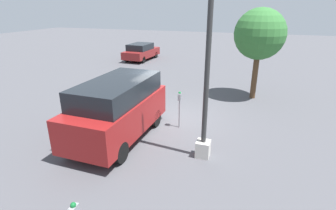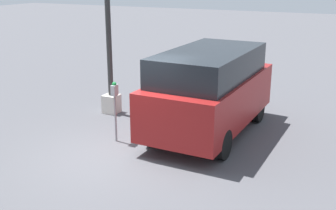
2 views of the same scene
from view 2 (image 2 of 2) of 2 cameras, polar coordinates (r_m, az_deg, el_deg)
ground_plane at (r=9.78m, az=-6.34°, el=-6.93°), size 80.00×80.00×0.00m
parking_meter_near at (r=10.29m, az=-7.22°, el=0.96°), size 0.21×0.13×1.53m
parking_meter_far at (r=15.75m, az=5.87°, el=6.21°), size 0.21×0.13×1.34m
lamp_post at (r=12.32m, az=-8.01°, el=8.67°), size 0.44×0.44×6.61m
parked_van at (r=10.80m, az=5.72°, el=2.15°), size 4.62×2.09×2.20m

